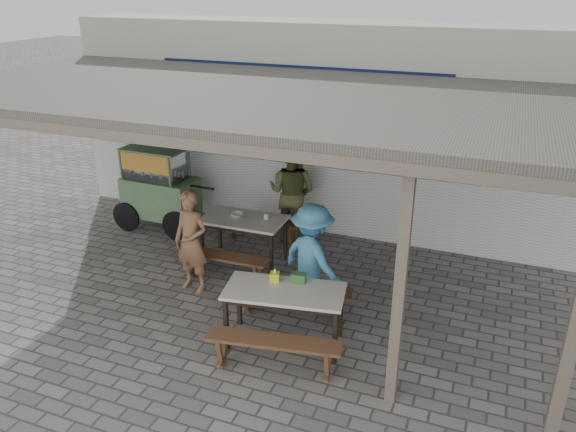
{
  "coord_description": "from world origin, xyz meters",
  "views": [
    {
      "loc": [
        3.07,
        -5.73,
        4.17
      ],
      "look_at": [
        0.47,
        0.9,
        1.13
      ],
      "focal_mm": 35.0,
      "sensor_mm": 36.0,
      "label": 1
    }
  ],
  "objects_px": {
    "patron_street_side": "(191,242)",
    "condiment_jar": "(266,216)",
    "bench_right_street": "(274,348)",
    "tissue_box": "(275,277)",
    "vendor_cart": "(159,186)",
    "condiment_bowl": "(237,214)",
    "donation_box": "(299,278)",
    "bench_left_street": "(224,262)",
    "patron_wall_side": "(292,192)",
    "bench_right_wall": "(294,294)",
    "table_right": "(284,295)",
    "table_left": "(243,223)",
    "bench_left_wall": "(261,225)",
    "patron_right_table": "(312,259)"
  },
  "relations": [
    {
      "from": "bench_right_wall",
      "to": "patron_right_table",
      "type": "distance_m",
      "value": 0.52
    },
    {
      "from": "patron_wall_side",
      "to": "tissue_box",
      "type": "distance_m",
      "value": 2.75
    },
    {
      "from": "bench_right_street",
      "to": "bench_right_wall",
      "type": "distance_m",
      "value": 1.17
    },
    {
      "from": "bench_left_wall",
      "to": "bench_right_street",
      "type": "relative_size",
      "value": 0.89
    },
    {
      "from": "bench_right_wall",
      "to": "tissue_box",
      "type": "xyz_separation_m",
      "value": [
        -0.09,
        -0.42,
        0.47
      ]
    },
    {
      "from": "patron_right_table",
      "to": "tissue_box",
      "type": "xyz_separation_m",
      "value": [
        -0.24,
        -0.69,
        0.04
      ]
    },
    {
      "from": "vendor_cart",
      "to": "condiment_jar",
      "type": "distance_m",
      "value": 2.34
    },
    {
      "from": "bench_left_street",
      "to": "condiment_jar",
      "type": "height_order",
      "value": "condiment_jar"
    },
    {
      "from": "bench_right_street",
      "to": "patron_street_side",
      "type": "height_order",
      "value": "patron_street_side"
    },
    {
      "from": "bench_right_street",
      "to": "tissue_box",
      "type": "distance_m",
      "value": 0.91
    },
    {
      "from": "patron_street_side",
      "to": "condiment_bowl",
      "type": "xyz_separation_m",
      "value": [
        0.18,
        1.07,
        0.02
      ]
    },
    {
      "from": "bench_right_street",
      "to": "bench_right_wall",
      "type": "relative_size",
      "value": 1.0
    },
    {
      "from": "patron_street_side",
      "to": "condiment_jar",
      "type": "distance_m",
      "value": 1.31
    },
    {
      "from": "patron_street_side",
      "to": "patron_right_table",
      "type": "bearing_deg",
      "value": 13.24
    },
    {
      "from": "bench_left_wall",
      "to": "donation_box",
      "type": "xyz_separation_m",
      "value": [
        1.5,
        -2.23,
        0.47
      ]
    },
    {
      "from": "bench_right_street",
      "to": "condiment_bowl",
      "type": "bearing_deg",
      "value": 114.4
    },
    {
      "from": "table_left",
      "to": "bench_left_street",
      "type": "height_order",
      "value": "table_left"
    },
    {
      "from": "patron_street_side",
      "to": "condiment_jar",
      "type": "bearing_deg",
      "value": 69.72
    },
    {
      "from": "bench_left_street",
      "to": "patron_street_side",
      "type": "distance_m",
      "value": 0.62
    },
    {
      "from": "bench_left_street",
      "to": "bench_left_wall",
      "type": "relative_size",
      "value": 1.0
    },
    {
      "from": "table_left",
      "to": "patron_wall_side",
      "type": "xyz_separation_m",
      "value": [
        0.41,
        1.02,
        0.2
      ]
    },
    {
      "from": "patron_wall_side",
      "to": "bench_left_street",
      "type": "bearing_deg",
      "value": 82.02
    },
    {
      "from": "table_right",
      "to": "patron_right_table",
      "type": "bearing_deg",
      "value": 76.54
    },
    {
      "from": "bench_left_wall",
      "to": "patron_street_side",
      "type": "height_order",
      "value": "patron_street_side"
    },
    {
      "from": "vendor_cart",
      "to": "condiment_bowl",
      "type": "relative_size",
      "value": 9.71
    },
    {
      "from": "bench_right_wall",
      "to": "condiment_jar",
      "type": "distance_m",
      "value": 1.66
    },
    {
      "from": "table_left",
      "to": "bench_left_street",
      "type": "relative_size",
      "value": 0.93
    },
    {
      "from": "bench_left_wall",
      "to": "bench_right_wall",
      "type": "bearing_deg",
      "value": -56.66
    },
    {
      "from": "table_left",
      "to": "bench_right_street",
      "type": "bearing_deg",
      "value": -58.83
    },
    {
      "from": "bench_left_wall",
      "to": "table_right",
      "type": "bearing_deg",
      "value": -61.63
    },
    {
      "from": "donation_box",
      "to": "tissue_box",
      "type": "bearing_deg",
      "value": -163.54
    },
    {
      "from": "tissue_box",
      "to": "donation_box",
      "type": "relative_size",
      "value": 0.64
    },
    {
      "from": "donation_box",
      "to": "bench_right_wall",
      "type": "bearing_deg",
      "value": 119.43
    },
    {
      "from": "patron_street_side",
      "to": "patron_right_table",
      "type": "relative_size",
      "value": 0.99
    },
    {
      "from": "tissue_box",
      "to": "donation_box",
      "type": "xyz_separation_m",
      "value": [
        0.28,
        0.08,
        0.0
      ]
    },
    {
      "from": "bench_right_street",
      "to": "tissue_box",
      "type": "height_order",
      "value": "tissue_box"
    },
    {
      "from": "patron_street_side",
      "to": "table_left",
      "type": "bearing_deg",
      "value": 82.7
    },
    {
      "from": "donation_box",
      "to": "condiment_bowl",
      "type": "relative_size",
      "value": 0.9
    },
    {
      "from": "table_left",
      "to": "bench_left_wall",
      "type": "xyz_separation_m",
      "value": [
        -0.02,
        0.7,
        -0.34
      ]
    },
    {
      "from": "bench_left_street",
      "to": "bench_right_street",
      "type": "relative_size",
      "value": 0.89
    },
    {
      "from": "bench_left_street",
      "to": "bench_left_wall",
      "type": "bearing_deg",
      "value": 90.0
    },
    {
      "from": "patron_wall_side",
      "to": "condiment_jar",
      "type": "height_order",
      "value": "patron_wall_side"
    },
    {
      "from": "patron_wall_side",
      "to": "patron_right_table",
      "type": "distance_m",
      "value": 2.2
    },
    {
      "from": "patron_street_side",
      "to": "condiment_jar",
      "type": "relative_size",
      "value": 18.03
    },
    {
      "from": "patron_wall_side",
      "to": "donation_box",
      "type": "xyz_separation_m",
      "value": [
        1.07,
        -2.55,
        -0.06
      ]
    },
    {
      "from": "table_left",
      "to": "patron_right_table",
      "type": "height_order",
      "value": "patron_right_table"
    },
    {
      "from": "table_right",
      "to": "vendor_cart",
      "type": "bearing_deg",
      "value": 134.43
    },
    {
      "from": "condiment_jar",
      "to": "patron_wall_side",
      "type": "bearing_deg",
      "value": 85.6
    },
    {
      "from": "bench_right_street",
      "to": "patron_right_table",
      "type": "relative_size",
      "value": 1.02
    },
    {
      "from": "bench_left_wall",
      "to": "patron_wall_side",
      "type": "bearing_deg",
      "value": 35.64
    }
  ]
}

